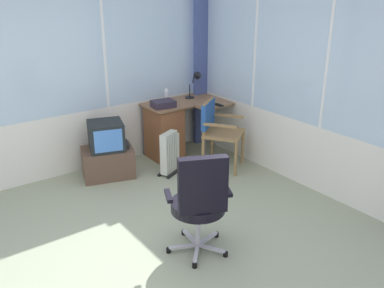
# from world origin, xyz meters

# --- Properties ---
(ground) EXTENTS (5.75, 5.46, 0.06)m
(ground) POSITION_xyz_m (0.00, 0.00, -0.03)
(ground) COLOR gray
(north_window_panel) EXTENTS (4.75, 0.07, 2.54)m
(north_window_panel) POSITION_xyz_m (0.00, 2.26, 1.26)
(north_window_panel) COLOR white
(north_window_panel) RESTS_ON ground
(east_window_panel) EXTENTS (0.07, 4.46, 2.54)m
(east_window_panel) POSITION_xyz_m (2.41, 0.00, 1.27)
(east_window_panel) COLOR white
(east_window_panel) RESTS_ON ground
(curtain_corner) EXTENTS (0.23, 0.08, 2.44)m
(curtain_corner) POSITION_xyz_m (2.28, 2.13, 1.22)
(curtain_corner) COLOR #45558F
(curtain_corner) RESTS_ON ground
(desk) EXTENTS (1.12, 0.77, 0.77)m
(desk) POSITION_xyz_m (1.51, 1.93, 0.41)
(desk) COLOR brown
(desk) RESTS_ON ground
(desk_lamp) EXTENTS (0.24, 0.21, 0.39)m
(desk_lamp) POSITION_xyz_m (2.07, 1.98, 1.03)
(desk_lamp) COLOR black
(desk_lamp) RESTS_ON desk
(tv_remote) EXTENTS (0.04, 0.15, 0.02)m
(tv_remote) POSITION_xyz_m (2.08, 1.46, 0.79)
(tv_remote) COLOR black
(tv_remote) RESTS_ON desk
(spray_bottle) EXTENTS (0.06, 0.06, 0.22)m
(spray_bottle) POSITION_xyz_m (1.60, 2.04, 0.88)
(spray_bottle) COLOR silver
(spray_bottle) RESTS_ON desk
(paper_tray) EXTENTS (0.33, 0.27, 0.09)m
(paper_tray) POSITION_xyz_m (1.43, 1.86, 0.82)
(paper_tray) COLOR #2A2432
(paper_tray) RESTS_ON desk
(wooden_armchair) EXTENTS (0.67, 0.67, 0.92)m
(wooden_armchair) POSITION_xyz_m (1.86, 1.26, 0.60)
(wooden_armchair) COLOR olive
(wooden_armchair) RESTS_ON ground
(office_chair) EXTENTS (0.63, 0.60, 1.03)m
(office_chair) POSITION_xyz_m (0.47, -0.21, 0.58)
(office_chair) COLOR #B7B7BF
(office_chair) RESTS_ON ground
(tv_on_stand) EXTENTS (0.74, 0.61, 0.74)m
(tv_on_stand) POSITION_xyz_m (0.55, 1.83, 0.33)
(tv_on_stand) COLOR brown
(tv_on_stand) RESTS_ON ground
(space_heater) EXTENTS (0.37, 0.28, 0.57)m
(space_heater) POSITION_xyz_m (1.24, 1.44, 0.29)
(space_heater) COLOR silver
(space_heater) RESTS_ON ground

